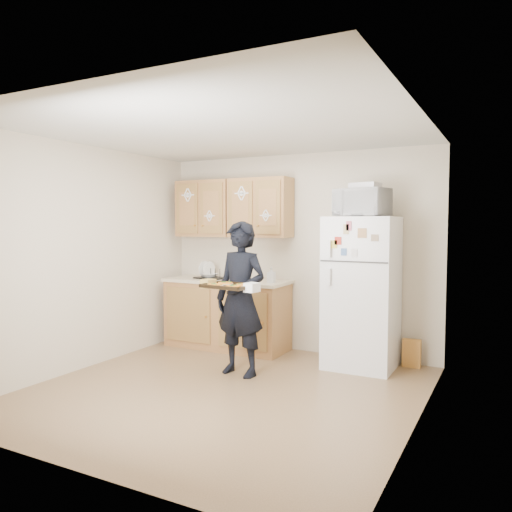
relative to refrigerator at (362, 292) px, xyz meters
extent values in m
plane|color=brown|center=(-0.95, -1.43, -0.85)|extent=(3.60, 3.60, 0.00)
plane|color=silver|center=(-0.95, -1.43, 1.65)|extent=(3.60, 3.60, 0.00)
cube|color=beige|center=(-0.95, 0.37, 0.40)|extent=(3.60, 0.04, 2.50)
cube|color=beige|center=(-0.95, -3.23, 0.40)|extent=(3.60, 0.04, 2.50)
cube|color=beige|center=(-2.75, -1.43, 0.40)|extent=(0.04, 3.60, 2.50)
cube|color=beige|center=(0.85, -1.43, 0.40)|extent=(0.04, 3.60, 2.50)
cube|color=white|center=(0.00, 0.00, 0.00)|extent=(0.75, 0.70, 1.70)
cube|color=brown|center=(-1.80, 0.05, -0.42)|extent=(1.60, 0.60, 0.86)
cube|color=beige|center=(-1.80, 0.05, 0.03)|extent=(1.64, 0.64, 0.04)
cube|color=brown|center=(-2.20, 0.18, 0.98)|extent=(0.80, 0.33, 0.75)
cube|color=brown|center=(-1.38, 0.18, 0.98)|extent=(0.80, 0.33, 0.75)
cube|color=#DDC54E|center=(0.52, 0.24, -0.69)|extent=(0.20, 0.07, 0.32)
imported|color=black|center=(-1.07, -0.89, -0.03)|extent=(0.65, 0.47, 1.65)
cube|color=black|center=(-1.03, -1.18, 0.14)|extent=(0.54, 0.42, 0.04)
cylinder|color=orange|center=(-1.16, -1.25, 0.16)|extent=(0.17, 0.17, 0.02)
cylinder|color=orange|center=(-0.93, -1.28, 0.16)|extent=(0.17, 0.17, 0.02)
cylinder|color=orange|center=(-1.14, -1.09, 0.16)|extent=(0.17, 0.17, 0.02)
cylinder|color=orange|center=(-0.91, -1.12, 0.16)|extent=(0.17, 0.17, 0.02)
imported|color=white|center=(0.00, -0.05, 1.00)|extent=(0.62, 0.48, 0.31)
cube|color=silver|center=(0.03, -0.02, 1.19)|extent=(0.34, 0.27, 0.07)
cube|color=black|center=(-2.03, 0.02, 0.13)|extent=(0.43, 0.36, 0.15)
imported|color=silver|center=(-2.05, 0.02, 0.09)|extent=(0.24, 0.24, 0.05)
imported|color=white|center=(-1.12, -0.02, 0.15)|extent=(0.09, 0.09, 0.19)
camera|label=1|loc=(1.52, -5.50, 0.77)|focal=35.00mm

